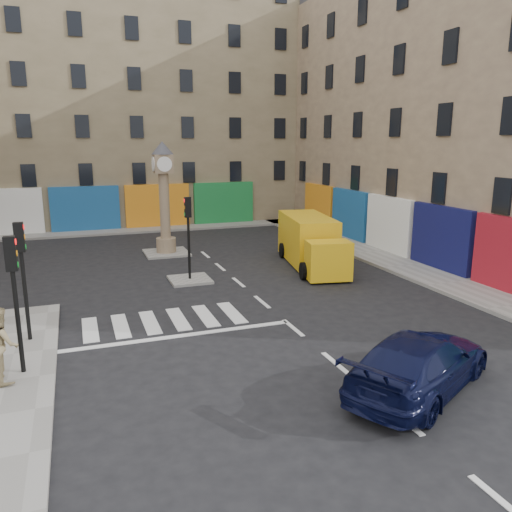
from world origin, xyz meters
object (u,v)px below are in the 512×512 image
clock_pillar (164,191)px  yellow_van (311,242)px  pedestrian_tan (1,344)px  traffic_light_island (188,225)px  navy_sedan (420,362)px  traffic_light_left_far (22,263)px  traffic_light_left_near (14,283)px

clock_pillar → yellow_van: 8.61m
pedestrian_tan → traffic_light_island: bearing=-63.4°
traffic_light_island → navy_sedan: traffic_light_island is taller
traffic_light_island → yellow_van: size_ratio=0.53×
traffic_light_left_far → traffic_light_island: traffic_light_left_far is taller
traffic_light_left_far → pedestrian_tan: bearing=-98.4°
clock_pillar → pedestrian_tan: bearing=-115.3°
yellow_van → navy_sedan: bearing=-93.4°
traffic_light_left_near → yellow_van: 15.42m
navy_sedan → pedestrian_tan: (-9.92, 3.84, 0.39)m
traffic_light_left_near → pedestrian_tan: (-0.41, -0.40, -1.48)m
yellow_van → traffic_light_left_near: bearing=-135.3°
yellow_van → pedestrian_tan: (-13.15, -8.98, -0.08)m
traffic_light_left_far → clock_pillar: size_ratio=0.61×
traffic_light_island → clock_pillar: size_ratio=0.61×
navy_sedan → yellow_van: yellow_van is taller
clock_pillar → navy_sedan: size_ratio=1.18×
traffic_light_left_near → clock_pillar: (6.30, 13.80, 0.93)m
clock_pillar → navy_sedan: clock_pillar is taller
navy_sedan → yellow_van: (3.23, 12.82, 0.47)m
navy_sedan → yellow_van: size_ratio=0.74×
traffic_light_island → yellow_van: bearing=6.9°
traffic_light_island → traffic_light_left_far: bearing=-139.4°
traffic_light_left_far → yellow_van: traffic_light_left_far is taller
navy_sedan → pedestrian_tan: 10.65m
traffic_light_left_far → yellow_van: bearing=25.9°
traffic_light_island → clock_pillar: clock_pillar is taller
traffic_light_island → navy_sedan: bearing=-75.1°
navy_sedan → traffic_light_island: bearing=-13.8°
traffic_light_left_far → traffic_light_island: size_ratio=1.00×
traffic_light_left_far → pedestrian_tan: traffic_light_left_far is taller
traffic_light_left_near → yellow_van: traffic_light_left_near is taller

